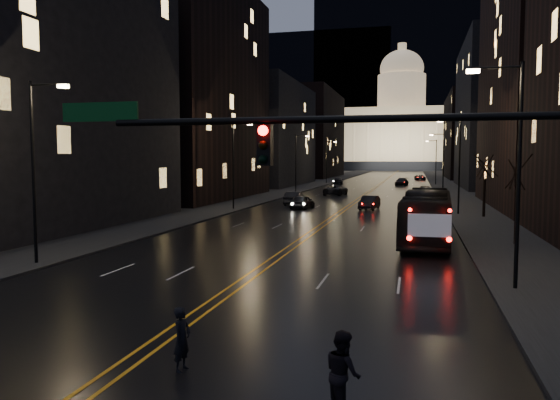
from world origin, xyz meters
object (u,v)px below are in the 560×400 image
Objects in this scene: traffic_signal at (364,166)px; bus at (427,216)px; oncoming_car_b at (294,198)px; receding_car_a at (369,203)px; pedestrian_a at (182,339)px; oncoming_car_a at (302,202)px; pedestrian_b at (343,373)px.

traffic_signal is 22.69m from bus.
bus is 28.56m from oncoming_car_b.
pedestrian_a reaches higher than receding_car_a.
oncoming_car_b is (-1.79, 4.32, 0.03)m from oncoming_car_a.
pedestrian_b reaches higher than pedestrian_a.
pedestrian_a is at bearing -102.59° from bus.
oncoming_car_a is 4.68m from oncoming_car_b.
pedestrian_a is 0.91× the size of pedestrian_b.
pedestrian_b is at bearing -95.67° from traffic_signal.
bus reaches higher than oncoming_car_a.
pedestrian_a is (-0.97, -44.62, 0.10)m from receding_car_a.
bus reaches higher than oncoming_car_b.
receding_car_a is (8.68, -3.24, -0.06)m from oncoming_car_b.
pedestrian_b reaches higher than receding_car_a.
oncoming_car_b is at bearing -61.49° from oncoming_car_a.
oncoming_car_a is 2.71× the size of pedestrian_a.
oncoming_car_a is (-12.22, 20.54, -0.92)m from bus.
traffic_signal is 6.16m from pedestrian_a.
pedestrian_a is (-4.37, -0.65, -4.30)m from traffic_signal.
oncoming_car_a reaches higher than receding_car_a.
pedestrian_a is (5.92, -43.54, 0.06)m from oncoming_car_a.
pedestrian_b is at bearing -78.93° from receding_car_a.
bus is 2.77× the size of receding_car_a.
traffic_signal reaches higher than pedestrian_a.
pedestrian_a reaches higher than oncoming_car_b.
bus reaches higher than receding_car_a.
pedestrian_b is (11.89, -49.21, 0.11)m from oncoming_car_b.
receding_car_a is at bearing 5.52° from pedestrian_a.
receding_car_a is at bearing -28.50° from pedestrian_b.
bus is 23.92m from oncoming_car_a.
oncoming_car_b is 2.64× the size of pedestrian_b.
oncoming_car_a is 46.01m from pedestrian_b.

